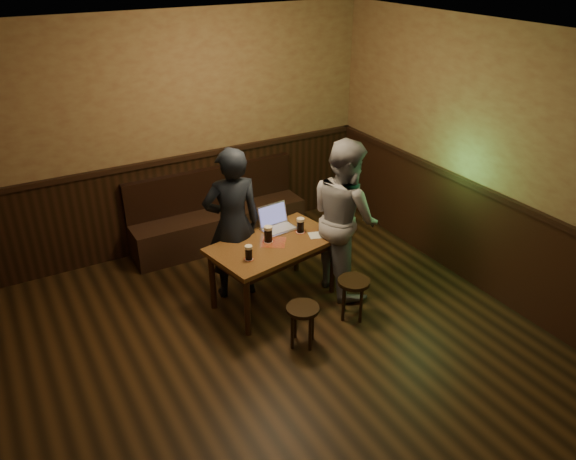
# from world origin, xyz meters

# --- Properties ---
(room) EXTENTS (5.04, 6.04, 2.84)m
(room) POSITION_xyz_m (0.00, 0.22, 1.20)
(room) COLOR black
(room) RESTS_ON ground
(bench) EXTENTS (2.20, 0.50, 0.95)m
(bench) POSITION_xyz_m (0.38, 2.75, 0.31)
(bench) COLOR black
(bench) RESTS_ON ground
(pub_table) EXTENTS (1.42, 0.98, 0.70)m
(pub_table) POSITION_xyz_m (0.38, 1.27, 0.61)
(pub_table) COLOR brown
(pub_table) RESTS_ON ground
(stool_left) EXTENTS (0.34, 0.34, 0.42)m
(stool_left) POSITION_xyz_m (0.26, 0.48, 0.34)
(stool_left) COLOR black
(stool_left) RESTS_ON ground
(stool_right) EXTENTS (0.36, 0.36, 0.44)m
(stool_right) POSITION_xyz_m (0.93, 0.60, 0.35)
(stool_right) COLOR black
(stool_right) RESTS_ON ground
(pint_left) EXTENTS (0.10, 0.10, 0.15)m
(pint_left) POSITION_xyz_m (0.01, 1.08, 0.77)
(pint_left) COLOR maroon
(pint_left) RESTS_ON pub_table
(pint_mid) EXTENTS (0.11, 0.11, 0.18)m
(pint_mid) POSITION_xyz_m (0.34, 1.31, 0.79)
(pint_mid) COLOR maroon
(pint_mid) RESTS_ON pub_table
(pint_right) EXTENTS (0.11, 0.11, 0.16)m
(pint_right) POSITION_xyz_m (0.74, 1.32, 0.78)
(pint_right) COLOR maroon
(pint_right) RESTS_ON pub_table
(laptop) EXTENTS (0.38, 0.31, 0.25)m
(laptop) POSITION_xyz_m (0.56, 1.53, 0.76)
(laptop) COLOR silver
(laptop) RESTS_ON pub_table
(menu) EXTENTS (0.26, 0.21, 0.00)m
(menu) POSITION_xyz_m (0.87, 1.17, 0.70)
(menu) COLOR silver
(menu) RESTS_ON pub_table
(person_suit) EXTENTS (0.67, 0.50, 1.67)m
(person_suit) POSITION_xyz_m (0.08, 1.60, 0.83)
(person_suit) COLOR black
(person_suit) RESTS_ON ground
(person_grey) EXTENTS (0.70, 0.87, 1.71)m
(person_grey) POSITION_xyz_m (1.16, 1.13, 0.86)
(person_grey) COLOR gray
(person_grey) RESTS_ON ground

